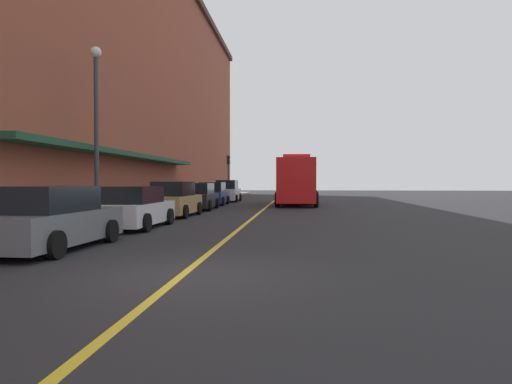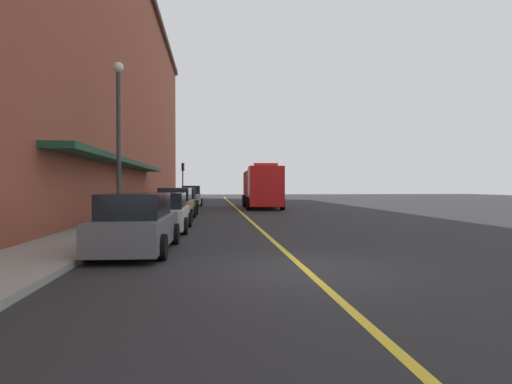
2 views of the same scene
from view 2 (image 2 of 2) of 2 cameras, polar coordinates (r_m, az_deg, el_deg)
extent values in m
plane|color=#232326|center=(34.10, -2.64, -2.20)|extent=(112.00, 112.00, 0.00)
cube|color=gray|center=(34.30, -13.04, -2.08)|extent=(2.40, 70.00, 0.15)
cube|color=gold|center=(34.10, -2.64, -2.20)|extent=(0.16, 70.00, 0.01)
cube|color=brown|center=(35.65, -24.59, 13.28)|extent=(11.29, 64.00, 19.06)
cube|color=#19472D|center=(25.50, -17.00, 3.71)|extent=(1.20, 22.40, 0.24)
cube|color=#595B60|center=(12.06, -15.67, -5.07)|extent=(1.82, 4.62, 0.78)
cube|color=black|center=(11.78, -15.90, -1.76)|extent=(1.60, 2.55, 0.64)
cylinder|color=black|center=(13.65, -18.09, -5.43)|extent=(0.24, 0.65, 0.64)
cylinder|color=black|center=(13.35, -10.83, -5.55)|extent=(0.24, 0.65, 0.64)
cylinder|color=black|center=(10.93, -21.60, -7.00)|extent=(0.24, 0.65, 0.64)
cylinder|color=black|center=(10.56, -12.51, -7.24)|extent=(0.24, 0.65, 0.64)
cube|color=silver|center=(17.41, -12.28, -3.31)|extent=(1.82, 4.50, 0.74)
cube|color=black|center=(17.15, -12.37, -1.11)|extent=(1.63, 2.48, 0.61)
cylinder|color=black|center=(18.92, -14.55, -3.68)|extent=(0.22, 0.64, 0.64)
cylinder|color=black|center=(18.73, -9.01, -3.71)|extent=(0.22, 0.64, 0.64)
cylinder|color=black|center=(16.18, -16.06, -4.45)|extent=(0.22, 0.64, 0.64)
cylinder|color=black|center=(15.96, -9.58, -4.50)|extent=(0.22, 0.64, 0.64)
cube|color=#A5844C|center=(22.96, -10.74, -2.20)|extent=(1.81, 4.34, 0.84)
cube|color=black|center=(22.72, -10.80, -0.31)|extent=(1.60, 2.40, 0.69)
cylinder|color=black|center=(24.40, -12.43, -2.67)|extent=(0.23, 0.64, 0.64)
cylinder|color=black|center=(24.23, -8.36, -2.69)|extent=(0.23, 0.64, 0.64)
cylinder|color=black|center=(21.76, -13.38, -3.09)|extent=(0.23, 0.64, 0.64)
cylinder|color=black|center=(21.57, -8.81, -3.12)|extent=(0.23, 0.64, 0.64)
cube|color=black|center=(28.39, -9.94, -1.67)|extent=(2.01, 4.80, 0.79)
cube|color=black|center=(28.13, -9.96, -0.23)|extent=(1.76, 2.66, 0.65)
cylinder|color=black|center=(29.92, -11.64, -2.03)|extent=(0.24, 0.65, 0.64)
cylinder|color=black|center=(29.85, -8.02, -2.03)|extent=(0.24, 0.65, 0.64)
cylinder|color=black|center=(26.99, -12.06, -2.34)|extent=(0.24, 0.65, 0.64)
cylinder|color=black|center=(26.91, -8.04, -2.34)|extent=(0.24, 0.65, 0.64)
cube|color=navy|center=(33.87, -9.44, -1.25)|extent=(1.86, 4.45, 0.81)
cube|color=black|center=(33.63, -9.46, -0.01)|extent=(1.64, 2.46, 0.66)
cylinder|color=black|center=(35.29, -10.81, -1.60)|extent=(0.24, 0.65, 0.64)
cylinder|color=black|center=(35.23, -7.92, -1.59)|extent=(0.24, 0.65, 0.64)
cylinder|color=black|center=(32.56, -11.09, -1.80)|extent=(0.24, 0.65, 0.64)
cylinder|color=black|center=(32.50, -7.96, -1.80)|extent=(0.24, 0.65, 0.64)
cube|color=silver|center=(39.62, -8.69, -0.88)|extent=(1.84, 4.45, 0.90)
cube|color=black|center=(39.39, -8.70, 0.30)|extent=(1.63, 2.46, 0.74)
cylinder|color=black|center=(41.04, -9.88, -1.26)|extent=(0.23, 0.64, 0.64)
cylinder|color=black|center=(40.99, -7.38, -1.25)|extent=(0.23, 0.64, 0.64)
cylinder|color=black|center=(38.30, -10.10, -1.41)|extent=(0.23, 0.64, 0.64)
cylinder|color=black|center=(38.24, -7.41, -1.40)|extent=(0.23, 0.64, 0.64)
cube|color=red|center=(31.50, 1.30, 0.77)|extent=(2.59, 2.56, 2.95)
cube|color=red|center=(36.13, 0.54, 0.59)|extent=(2.67, 6.14, 2.71)
cube|color=red|center=(31.54, 1.30, 3.67)|extent=(1.78, 0.64, 0.24)
cylinder|color=black|center=(31.77, 3.58, -1.52)|extent=(0.32, 1.01, 1.00)
cylinder|color=black|center=(31.51, -1.03, -1.54)|extent=(0.32, 1.01, 1.00)
cylinder|color=black|center=(35.53, 2.71, -1.28)|extent=(0.32, 1.01, 1.00)
cylinder|color=black|center=(35.30, -1.42, -1.29)|extent=(0.32, 1.01, 1.00)
cylinder|color=black|center=(37.97, 2.23, -1.14)|extent=(0.32, 1.01, 1.00)
cylinder|color=black|center=(37.75, -1.62, -1.15)|extent=(0.32, 1.01, 1.00)
cylinder|color=#4C4C51|center=(28.68, -12.72, -1.44)|extent=(0.07, 0.07, 1.05)
cube|color=black|center=(28.66, -12.72, -0.12)|extent=(0.14, 0.18, 0.28)
cylinder|color=#4C4C51|center=(35.26, -11.46, -1.02)|extent=(0.07, 0.07, 1.05)
cube|color=black|center=(35.25, -11.46, 0.06)|extent=(0.14, 0.18, 0.28)
cylinder|color=#4C4C51|center=(40.83, -10.71, -0.77)|extent=(0.07, 0.07, 1.05)
cube|color=black|center=(40.81, -10.72, 0.16)|extent=(0.14, 0.18, 0.28)
cylinder|color=#33383D|center=(19.13, -17.99, 5.59)|extent=(0.18, 0.18, 6.50)
sphere|color=white|center=(19.73, -18.04, 15.68)|extent=(0.44, 0.44, 0.44)
cylinder|color=#232326|center=(49.60, -9.82, 0.87)|extent=(0.14, 0.14, 3.40)
cube|color=black|center=(49.65, -9.83, 3.35)|extent=(0.28, 0.36, 0.90)
sphere|color=red|center=(49.65, -9.65, 3.69)|extent=(0.16, 0.16, 0.16)
sphere|color=gold|center=(49.64, -9.64, 3.35)|extent=(0.16, 0.16, 0.16)
sphere|color=green|center=(49.62, -9.64, 3.00)|extent=(0.16, 0.16, 0.16)
camera|label=1|loc=(4.16, 73.66, -1.00)|focal=32.48mm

